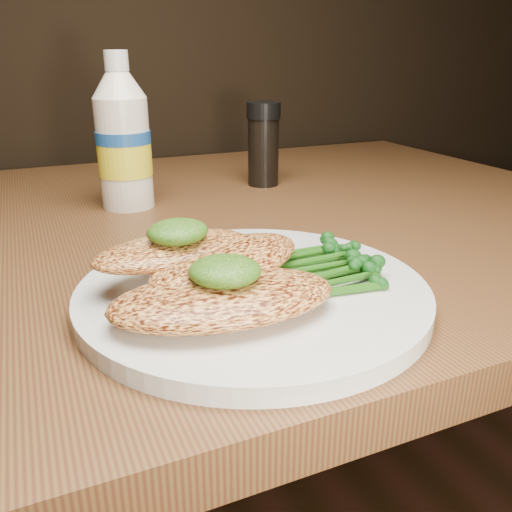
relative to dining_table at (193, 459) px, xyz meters
name	(u,v)px	position (x,y,z in m)	size (l,w,h in m)	color
dining_table	(193,459)	(0.00, 0.00, 0.00)	(1.20, 0.80, 0.75)	#472315
plate	(253,292)	(-0.01, -0.25, 0.38)	(0.29, 0.29, 0.01)	silver
chicken_front	(224,298)	(-0.05, -0.29, 0.40)	(0.17, 0.09, 0.03)	#F4A24D
chicken_mid	(228,262)	(-0.03, -0.24, 0.41)	(0.15, 0.08, 0.02)	#F4A24D
chicken_back	(174,250)	(-0.07, -0.21, 0.42)	(0.13, 0.07, 0.02)	#F4A24D
pesto_front	(225,271)	(-0.05, -0.29, 0.42)	(0.05, 0.05, 0.02)	#0E3608
pesto_back	(178,232)	(-0.06, -0.22, 0.43)	(0.05, 0.05, 0.02)	#0E3608
broccolini_bundle	(306,265)	(0.04, -0.25, 0.40)	(0.14, 0.11, 0.02)	#205412
mayo_bottle	(123,132)	(-0.05, 0.08, 0.47)	(0.07, 0.07, 0.19)	white
pepper_grinder	(263,144)	(0.17, 0.12, 0.44)	(0.05, 0.05, 0.12)	black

